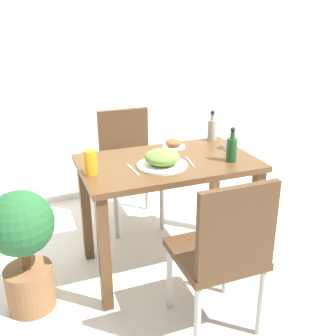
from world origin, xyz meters
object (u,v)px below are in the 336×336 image
object	(u,v)px
chair_near	(223,250)
food_plate	(162,159)
condiment_bottle	(212,129)
sauce_bottle	(232,148)
chair_far	(128,161)
side_plate	(174,144)
drink_cup	(230,144)
juice_glass	(90,162)
potted_plant_left	(23,243)

from	to	relation	value
chair_near	food_plate	size ratio (longest dim) A/B	2.99
condiment_bottle	sauce_bottle	bearing A→B (deg)	-101.75
sauce_bottle	condiment_bottle	xyz separation A→B (m)	(0.09, 0.43, 0.00)
chair_far	condiment_bottle	xyz separation A→B (m)	(0.50, -0.43, 0.33)
chair_far	side_plate	bearing A→B (deg)	-69.77
sauce_bottle	chair_far	bearing A→B (deg)	115.34
drink_cup	juice_glass	size ratio (longest dim) A/B	0.57
condiment_bottle	potted_plant_left	xyz separation A→B (m)	(-1.32, -0.37, -0.40)
food_plate	condiment_bottle	distance (m)	0.62
sauce_bottle	potted_plant_left	xyz separation A→B (m)	(-1.23, 0.05, -0.40)
chair_far	chair_near	bearing A→B (deg)	-86.38
juice_glass	side_plate	bearing A→B (deg)	23.15
potted_plant_left	chair_far	bearing A→B (deg)	44.28
food_plate	sauce_bottle	xyz separation A→B (m)	(0.42, -0.08, 0.04)
side_plate	drink_cup	size ratio (longest dim) A/B	1.90
chair_far	food_plate	xyz separation A→B (m)	(-0.01, -0.78, 0.29)
condiment_bottle	drink_cup	bearing A→B (deg)	-84.56
juice_glass	potted_plant_left	bearing A→B (deg)	-172.29
chair_near	chair_far	xyz separation A→B (m)	(-0.09, 1.37, 0.00)
food_plate	drink_cup	world-z (taller)	food_plate
chair_near	sauce_bottle	bearing A→B (deg)	-122.29
condiment_bottle	chair_far	bearing A→B (deg)	138.92
food_plate	sauce_bottle	size ratio (longest dim) A/B	1.39
juice_glass	food_plate	bearing A→B (deg)	-4.39
food_plate	condiment_bottle	bearing A→B (deg)	34.74
drink_cup	condiment_bottle	size ratio (longest dim) A/B	0.37
chair_far	juice_glass	bearing A→B (deg)	-119.56
drink_cup	condiment_bottle	distance (m)	0.23
side_plate	juice_glass	world-z (taller)	juice_glass
condiment_bottle	food_plate	bearing A→B (deg)	-145.26
potted_plant_left	juice_glass	bearing A→B (deg)	7.71
food_plate	condiment_bottle	world-z (taller)	condiment_bottle
juice_glass	drink_cup	bearing A→B (deg)	5.94
food_plate	chair_far	bearing A→B (deg)	89.17
side_plate	condiment_bottle	size ratio (longest dim) A/B	0.71
drink_cup	chair_near	bearing A→B (deg)	-121.14
potted_plant_left	sauce_bottle	bearing A→B (deg)	-2.46
juice_glass	condiment_bottle	size ratio (longest dim) A/B	0.66
chair_far	drink_cup	size ratio (longest dim) A/B	11.14
side_plate	chair_near	bearing A→B (deg)	-96.19
juice_glass	condiment_bottle	bearing A→B (deg)	19.13
sauce_bottle	side_plate	bearing A→B (deg)	121.57
juice_glass	sauce_bottle	size ratio (longest dim) A/B	0.66
side_plate	condiment_bottle	world-z (taller)	condiment_bottle
chair_near	food_plate	distance (m)	0.66
drink_cup	juice_glass	bearing A→B (deg)	-174.06
drink_cup	sauce_bottle	size ratio (longest dim) A/B	0.37
side_plate	juice_glass	size ratio (longest dim) A/B	1.08
food_plate	side_plate	bearing A→B (deg)	56.55
chair_near	potted_plant_left	world-z (taller)	chair_near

